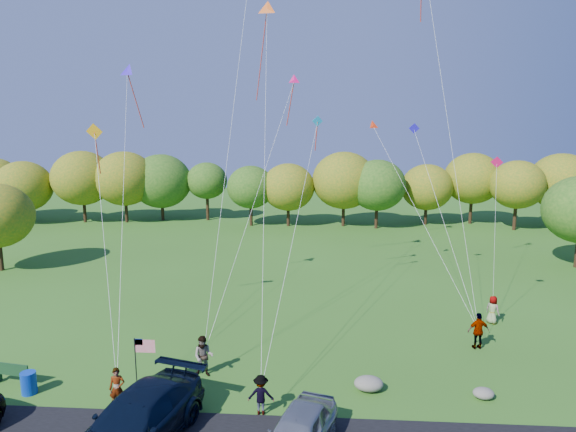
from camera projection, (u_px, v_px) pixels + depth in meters
name	position (u px, v px, depth m)	size (l,w,h in m)	color
ground	(240.00, 402.00, 21.65)	(140.00, 140.00, 0.00)	#31601B
treeline	(284.00, 185.00, 56.63)	(75.10, 27.80, 8.47)	#3A2315
minivan_navy	(137.00, 422.00, 18.48)	(2.67, 6.56, 1.90)	black
flyer_a	(117.00, 388.00, 21.03)	(0.64, 0.42, 1.76)	#4C4C59
flyer_b	(204.00, 356.00, 23.71)	(0.94, 0.73, 1.94)	#4C4C59
flyer_c	(261.00, 395.00, 20.65)	(1.07, 0.61, 1.66)	#4C4C59
flyer_d	(478.00, 331.00, 26.58)	(1.14, 0.47, 1.94)	#4C4C59
flyer_e	(493.00, 310.00, 29.95)	(0.81, 0.53, 1.66)	#4C4C59
park_bench	(12.00, 373.00, 23.06)	(1.84, 0.59, 1.02)	#163C1E
trash_barrel	(29.00, 383.00, 22.25)	(0.65, 0.65, 0.98)	#0B35AD
flag_assembly	(141.00, 352.00, 22.12)	(0.92, 0.60, 2.49)	black
boulder_near	(369.00, 384.00, 22.52)	(1.29, 1.01, 0.64)	#9D9A89
boulder_far	(484.00, 393.00, 21.89)	(0.90, 0.75, 0.47)	slate
kites_aloft	(284.00, 19.00, 30.59)	(22.17, 10.72, 17.40)	orange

